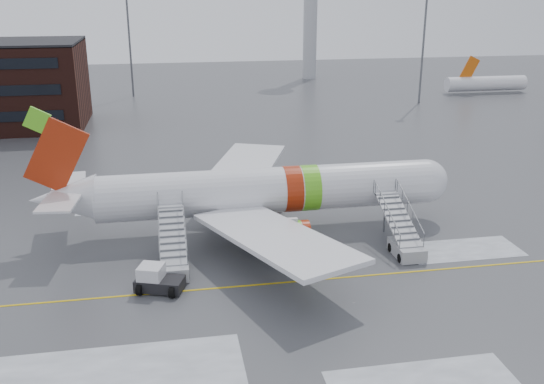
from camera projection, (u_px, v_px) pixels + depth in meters
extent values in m
plane|color=#494C4F|center=(210.00, 282.00, 42.38)|extent=(260.00, 260.00, 0.00)
cylinder|color=white|center=(268.00, 190.00, 50.54)|extent=(28.00, 3.80, 3.80)
sphere|color=white|center=(425.00, 181.00, 52.89)|extent=(3.80, 3.80, 3.80)
cube|color=black|center=(437.00, 175.00, 52.91)|extent=(1.09, 1.60, 0.97)
cone|color=white|center=(63.00, 199.00, 47.70)|extent=(5.20, 3.72, 3.72)
cube|color=#A5270C|center=(57.00, 155.00, 46.54)|extent=(5.27, 0.30, 6.09)
cube|color=#64CE20|center=(37.00, 120.00, 45.45)|extent=(2.16, 0.26, 2.16)
cube|color=white|center=(69.00, 181.00, 49.95)|extent=(3.07, 4.85, 0.18)
cube|color=white|center=(60.00, 202.00, 45.11)|extent=(3.07, 4.85, 0.18)
cube|color=white|center=(243.00, 169.00, 58.48)|extent=(10.72, 15.97, 1.13)
cube|color=white|center=(274.00, 237.00, 42.65)|extent=(10.72, 15.97, 1.13)
cylinder|color=white|center=(264.00, 192.00, 56.10)|extent=(3.40, 2.10, 2.10)
cylinder|color=white|center=(286.00, 235.00, 46.41)|extent=(3.40, 2.10, 2.10)
cylinder|color=#595B60|center=(402.00, 210.00, 53.39)|extent=(0.20, 0.20, 1.80)
cylinder|color=black|center=(401.00, 215.00, 53.54)|extent=(0.90, 0.56, 0.90)
cylinder|color=black|center=(258.00, 214.00, 53.67)|extent=(0.90, 0.56, 0.90)
cylinder|color=black|center=(267.00, 235.00, 49.20)|extent=(0.90, 0.56, 0.90)
cube|color=#A3A5AA|center=(407.00, 249.00, 46.29)|extent=(2.00, 3.20, 1.00)
cube|color=#A3A5AA|center=(398.00, 219.00, 47.71)|extent=(1.90, 5.87, 2.52)
cube|color=#A3A5AA|center=(384.00, 192.00, 50.40)|extent=(1.90, 1.40, 0.15)
cylinder|color=#595B60|center=(385.00, 213.00, 50.58)|extent=(0.16, 0.16, 3.40)
cylinder|color=black|center=(400.00, 258.00, 45.27)|extent=(0.25, 0.70, 0.70)
cylinder|color=black|center=(413.00, 246.00, 47.44)|extent=(0.25, 0.70, 0.70)
cube|color=#A8AAAF|center=(174.00, 267.00, 43.33)|extent=(2.00, 3.20, 1.00)
cube|color=#A8AAAF|center=(172.00, 235.00, 44.75)|extent=(1.90, 5.87, 2.52)
cube|color=#A8AAAF|center=(170.00, 205.00, 47.44)|extent=(1.90, 1.40, 0.15)
cylinder|color=#595B60|center=(172.00, 227.00, 47.62)|extent=(0.16, 0.16, 3.40)
cylinder|color=black|center=(162.00, 277.00, 42.31)|extent=(0.25, 0.70, 0.70)
cylinder|color=black|center=(186.00, 263.00, 44.48)|extent=(0.25, 0.70, 0.70)
cube|color=black|center=(160.00, 284.00, 41.05)|extent=(3.56, 2.65, 0.79)
cube|color=silver|center=(151.00, 273.00, 40.88)|extent=(2.02, 2.02, 1.02)
cube|color=black|center=(151.00, 267.00, 40.75)|extent=(1.77, 1.84, 0.17)
cylinder|color=black|center=(140.00, 289.00, 40.51)|extent=(0.58, 0.86, 0.79)
cylinder|color=black|center=(172.00, 292.00, 40.17)|extent=(0.58, 0.86, 0.79)
cylinder|color=black|center=(148.00, 279.00, 42.00)|extent=(0.58, 0.86, 0.79)
cylinder|color=black|center=(180.00, 281.00, 41.66)|extent=(0.58, 0.86, 0.79)
cylinder|color=#B2B5BA|center=(310.00, 14.00, 131.40)|extent=(3.00, 3.00, 28.00)
cylinder|color=#595B60|center=(423.00, 48.00, 104.09)|extent=(0.36, 0.36, 19.20)
cylinder|color=#595B60|center=(130.00, 44.00, 110.60)|extent=(0.36, 0.36, 19.20)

